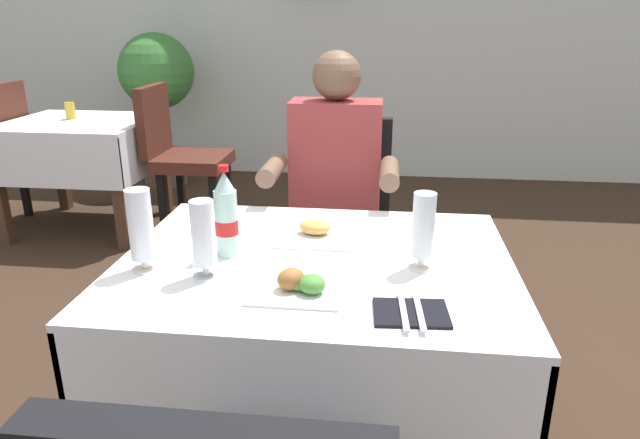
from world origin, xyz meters
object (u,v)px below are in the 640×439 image
seated_diner_far (334,193)px  background_dining_table (83,148)px  plate_far_diner (315,231)px  beer_glass_middle (204,238)px  plate_near_camera (300,284)px  chair_far_diner_seat (340,220)px  potted_plant_corner (158,85)px  napkin_cutlery_set (411,312)px  beer_glass_left (423,229)px  main_dining_table (316,312)px  cola_bottle_primary (226,217)px  background_chair_right (180,151)px  background_table_tumbler (70,111)px  beer_glass_right (141,231)px

seated_diner_far → background_dining_table: size_ratio=1.37×
plate_far_diner → beer_glass_middle: bearing=-127.3°
plate_near_camera → chair_far_diner_seat: bearing=89.2°
seated_diner_far → background_dining_table: seated_diner_far is taller
potted_plant_corner → plate_far_diner: bearing=-60.4°
napkin_cutlery_set → potted_plant_corner: 3.96m
beer_glass_left → beer_glass_middle: (-0.56, -0.12, -0.00)m
main_dining_table → beer_glass_left: size_ratio=5.16×
cola_bottle_primary → background_dining_table: bearing=127.5°
chair_far_diner_seat → background_chair_right: bearing=133.5°
beer_glass_middle → background_table_tumbler: bearing=126.0°
beer_glass_middle → background_chair_right: 2.38m
seated_diner_far → background_dining_table: bearing=143.8°
napkin_cutlery_set → background_dining_table: bearing=131.7°
plate_near_camera → background_chair_right: 2.52m
beer_glass_middle → plate_far_diner: bearing=52.7°
napkin_cutlery_set → background_chair_right: background_chair_right is taller
cola_bottle_primary → potted_plant_corner: (-1.46, 3.15, -0.01)m
beer_glass_right → cola_bottle_primary: cola_bottle_primary is taller
chair_far_diner_seat → beer_glass_left: 0.95m
main_dining_table → seated_diner_far: seated_diner_far is taller
main_dining_table → background_table_tumbler: size_ratio=9.94×
cola_bottle_primary → beer_glass_middle: bearing=-96.7°
main_dining_table → background_chair_right: bearing=119.4°
chair_far_diner_seat → beer_glass_middle: bearing=-105.3°
cola_bottle_primary → background_table_tumbler: cola_bottle_primary is taller
cola_bottle_primary → napkin_cutlery_set: 0.59m
potted_plant_corner → beer_glass_left: bearing=-57.8°
background_chair_right → beer_glass_middle: bearing=-68.1°
beer_glass_middle → plate_near_camera: bearing=-11.3°
plate_far_diner → beer_glass_right: 0.52m
beer_glass_middle → background_dining_table: beer_glass_middle is taller
beer_glass_right → cola_bottle_primary: size_ratio=0.86×
background_dining_table → beer_glass_right: bearing=-57.7°
napkin_cutlery_set → beer_glass_left: bearing=82.3°
plate_near_camera → beer_glass_left: size_ratio=1.08×
background_table_tumbler → beer_glass_left: bearing=-44.2°
beer_glass_right → beer_glass_left: bearing=7.6°
beer_glass_left → seated_diner_far: bearing=112.1°
beer_glass_right → background_dining_table: beer_glass_right is taller
main_dining_table → background_table_tumbler: bearing=132.2°
plate_far_diner → background_chair_right: size_ratio=0.24×
main_dining_table → seated_diner_far: size_ratio=0.87×
seated_diner_far → background_chair_right: (-1.14, 1.32, -0.16)m
main_dining_table → cola_bottle_primary: 0.38m
seated_diner_far → beer_glass_left: (0.30, -0.75, 0.14)m
plate_far_diner → napkin_cutlery_set: 0.54m
napkin_cutlery_set → cola_bottle_primary: bearing=150.4°
seated_diner_far → potted_plant_corner: 2.97m
seated_diner_far → potted_plant_corner: (-1.70, 2.43, 0.13)m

